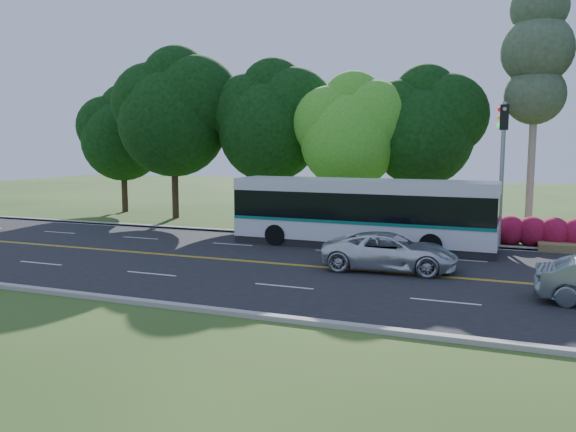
% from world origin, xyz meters
% --- Properties ---
extents(ground, '(120.00, 120.00, 0.00)m').
position_xyz_m(ground, '(0.00, 0.00, 0.00)').
color(ground, '#264918').
rests_on(ground, ground).
extents(road, '(60.00, 14.00, 0.02)m').
position_xyz_m(road, '(0.00, 0.00, 0.01)').
color(road, black).
rests_on(road, ground).
extents(curb_north, '(60.00, 0.30, 0.15)m').
position_xyz_m(curb_north, '(0.00, 7.15, 0.07)').
color(curb_north, '#A39E94').
rests_on(curb_north, ground).
extents(curb_south, '(60.00, 0.30, 0.15)m').
position_xyz_m(curb_south, '(0.00, -7.15, 0.07)').
color(curb_south, '#A39E94').
rests_on(curb_south, ground).
extents(grass_verge, '(60.00, 4.00, 0.10)m').
position_xyz_m(grass_verge, '(0.00, 9.00, 0.05)').
color(grass_verge, '#264918').
rests_on(grass_verge, ground).
extents(lane_markings, '(57.60, 13.82, 0.00)m').
position_xyz_m(lane_markings, '(-0.09, 0.00, 0.02)').
color(lane_markings, gold).
rests_on(lane_markings, road).
extents(tree_row, '(44.70, 9.10, 13.84)m').
position_xyz_m(tree_row, '(-5.15, 12.13, 6.73)').
color(tree_row, black).
rests_on(tree_row, ground).
extents(bougainvillea_hedge, '(9.50, 2.25, 1.50)m').
position_xyz_m(bougainvillea_hedge, '(7.18, 8.15, 0.72)').
color(bougainvillea_hedge, maroon).
rests_on(bougainvillea_hedge, ground).
extents(traffic_signal, '(0.42, 6.10, 7.00)m').
position_xyz_m(traffic_signal, '(6.49, 5.40, 4.67)').
color(traffic_signal, gray).
rests_on(traffic_signal, ground).
extents(transit_bus, '(12.67, 3.09, 3.30)m').
position_xyz_m(transit_bus, '(0.18, 5.14, 1.65)').
color(transit_bus, silver).
rests_on(transit_bus, road).
extents(suv, '(5.46, 2.82, 1.47)m').
position_xyz_m(suv, '(2.47, 0.50, 0.76)').
color(suv, silver).
rests_on(suv, road).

